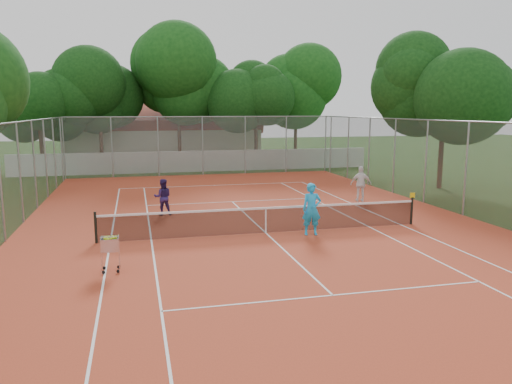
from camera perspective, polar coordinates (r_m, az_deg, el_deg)
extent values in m
plane|color=#18350E|center=(18.34, 1.11, -4.76)|extent=(120.00, 120.00, 0.00)
cube|color=#AF3E22|center=(18.34, 1.11, -4.73)|extent=(18.00, 34.00, 0.02)
cube|color=white|center=(18.34, 1.11, -4.69)|extent=(10.98, 23.78, 0.01)
cube|color=black|center=(18.23, 1.12, -3.20)|extent=(11.88, 0.10, 0.98)
cube|color=slate|center=(17.96, 1.13, 1.44)|extent=(18.00, 34.00, 4.00)
cube|color=silver|center=(36.67, -6.51, 3.52)|extent=(26.00, 0.30, 1.50)
cube|color=beige|center=(46.32, -10.59, 6.44)|extent=(16.40, 9.00, 4.40)
cube|color=black|center=(39.46, -7.18, 10.10)|extent=(29.00, 19.00, 10.00)
imported|color=#1BA9ED|center=(18.01, 6.38, -1.96)|extent=(0.75, 0.55, 1.88)
imported|color=#2B1C55|center=(21.66, -10.60, -0.56)|extent=(0.77, 0.61, 1.55)
imported|color=white|center=(24.96, 11.90, 0.92)|extent=(1.09, 0.67, 1.74)
cube|color=silver|center=(14.52, -16.31, -6.72)|extent=(0.60, 0.60, 1.07)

